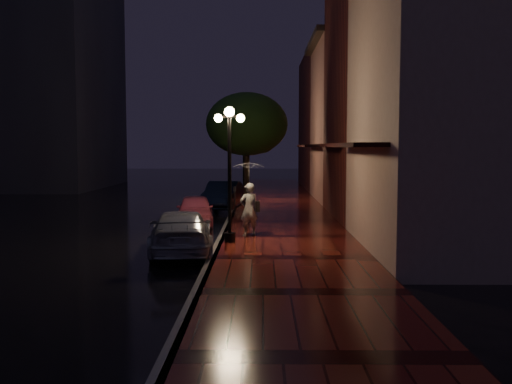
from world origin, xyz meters
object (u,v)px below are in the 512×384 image
(street_tree, at_px, (247,126))
(silver_car, at_px, (181,232))
(pink_car, at_px, (195,210))
(streetlamp_near, at_px, (230,166))
(woman_with_umbrella, at_px, (249,187))
(streetlamp_far, at_px, (244,157))
(navy_car, at_px, (223,195))
(parking_meter, at_px, (235,198))

(street_tree, bearing_deg, silver_car, -97.70)
(street_tree, distance_m, pink_car, 7.17)
(streetlamp_near, xyz_separation_m, woman_with_umbrella, (0.59, 1.26, -0.76))
(street_tree, bearing_deg, pink_car, -108.71)
(streetlamp_far, height_order, street_tree, street_tree)
(streetlamp_near, bearing_deg, navy_car, 95.01)
(streetlamp_near, relative_size, street_tree, 0.74)
(streetlamp_far, bearing_deg, street_tree, -85.09)
(street_tree, xyz_separation_m, pink_car, (-1.98, -5.85, -3.63))
(streetlamp_near, height_order, pink_car, streetlamp_near)
(street_tree, distance_m, navy_car, 3.73)
(woman_with_umbrella, bearing_deg, pink_car, -83.19)
(street_tree, distance_m, silver_car, 12.83)
(pink_car, height_order, parking_meter, parking_meter)
(street_tree, distance_m, parking_meter, 4.87)
(navy_car, xyz_separation_m, silver_car, (-0.44, -12.04, -0.07))
(navy_car, height_order, parking_meter, navy_car)
(streetlamp_near, height_order, street_tree, street_tree)
(streetlamp_near, relative_size, woman_with_umbrella, 1.69)
(navy_car, bearing_deg, silver_car, -85.10)
(pink_car, relative_size, navy_car, 0.83)
(navy_car, bearing_deg, streetlamp_far, 80.31)
(pink_car, bearing_deg, silver_car, -93.07)
(street_tree, xyz_separation_m, silver_car, (-1.65, -12.20, -3.59))
(navy_car, relative_size, woman_with_umbrella, 1.72)
(silver_car, xyz_separation_m, parking_meter, (1.19, 8.68, 0.26))
(streetlamp_near, distance_m, streetlamp_far, 14.00)
(streetlamp_far, xyz_separation_m, silver_car, (-1.39, -15.21, -1.95))
(streetlamp_near, height_order, streetlamp_far, same)
(streetlamp_far, bearing_deg, woman_with_umbrella, -87.36)
(streetlamp_near, height_order, woman_with_umbrella, streetlamp_near)
(parking_meter, bearing_deg, streetlamp_far, 75.73)
(streetlamp_far, relative_size, street_tree, 0.74)
(streetlamp_near, distance_m, street_tree, 11.12)
(streetlamp_far, bearing_deg, parking_meter, -91.75)
(pink_car, bearing_deg, street_tree, 65.23)
(streetlamp_far, bearing_deg, streetlamp_near, -90.00)
(streetlamp_near, relative_size, parking_meter, 3.41)
(silver_car, bearing_deg, streetlamp_far, -102.43)
(pink_car, bearing_deg, navy_car, 76.20)
(pink_car, height_order, silver_car, silver_car)
(woman_with_umbrella, bearing_deg, silver_car, 27.33)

